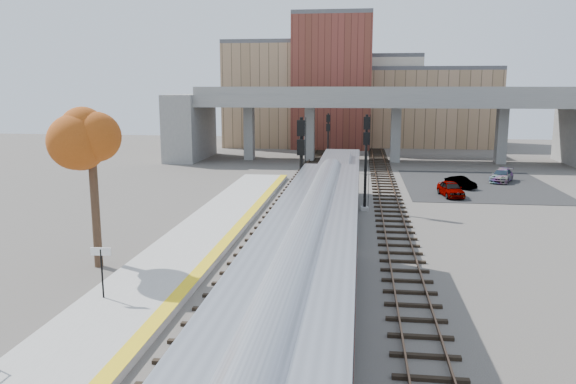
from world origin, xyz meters
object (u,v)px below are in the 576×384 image
(car_a, at_px, (451,189))
(signal_mast_mid, at_px, (366,163))
(tree, at_px, (91,141))
(car_c, at_px, (502,176))
(locomotive, at_px, (338,185))
(coach, at_px, (312,283))
(signal_mast_near, at_px, (301,177))
(car_b, at_px, (461,182))
(signal_mast_far, at_px, (328,143))

(car_a, bearing_deg, signal_mast_mid, -148.12)
(tree, distance_m, car_c, 42.13)
(locomotive, height_order, coach, coach)
(signal_mast_mid, height_order, tree, tree)
(locomotive, bearing_deg, signal_mast_near, -108.17)
(locomotive, xyz_separation_m, signal_mast_mid, (2.00, 1.95, 1.47))
(signal_mast_mid, xyz_separation_m, car_a, (7.49, 6.53, -3.04))
(car_a, xyz_separation_m, car_c, (6.30, 8.62, -0.04))
(car_b, bearing_deg, car_c, 8.71)
(tree, bearing_deg, signal_mast_mid, 47.99)
(signal_mast_near, distance_m, car_c, 29.71)
(signal_mast_mid, bearing_deg, car_b, 50.31)
(locomotive, distance_m, signal_mast_far, 22.99)
(signal_mast_near, bearing_deg, coach, -82.62)
(coach, relative_size, signal_mast_far, 3.83)
(locomotive, relative_size, signal_mast_near, 2.50)
(coach, bearing_deg, signal_mast_near, 97.38)
(car_b, bearing_deg, tree, -164.24)
(locomotive, bearing_deg, car_b, 49.32)
(coach, relative_size, tree, 2.75)
(signal_mast_mid, distance_m, car_a, 10.39)
(coach, xyz_separation_m, signal_mast_near, (-2.10, 16.21, 1.09))
(car_b, bearing_deg, coach, -140.48)
(car_a, xyz_separation_m, car_b, (1.57, 4.39, -0.13))
(signal_mast_near, distance_m, signal_mast_far, 29.28)
(tree, xyz_separation_m, car_a, (21.68, 22.29, -6.03))
(signal_mast_mid, xyz_separation_m, car_b, (9.06, 10.92, -3.16))
(coach, height_order, signal_mast_mid, signal_mast_mid)
(signal_mast_mid, xyz_separation_m, car_c, (13.79, 15.15, -3.08))
(signal_mast_mid, xyz_separation_m, tree, (-14.19, -15.75, 2.99))
(coach, xyz_separation_m, car_a, (9.49, 31.09, -2.09))
(car_a, relative_size, car_c, 0.91)
(car_a, relative_size, car_b, 1.20)
(car_c, bearing_deg, signal_mast_mid, -108.02)
(signal_mast_far, xyz_separation_m, car_c, (17.89, -5.77, -2.47))
(car_b, bearing_deg, signal_mast_near, -157.50)
(coach, relative_size, signal_mast_mid, 3.37)
(coach, bearing_deg, car_b, 72.68)
(signal_mast_near, xyz_separation_m, signal_mast_far, (-0.00, 29.27, -0.74))
(tree, distance_m, car_b, 35.92)
(car_a, distance_m, car_c, 10.67)
(tree, height_order, car_c, tree)
(coach, distance_m, signal_mast_far, 45.53)
(car_b, bearing_deg, car_a, -142.89)
(locomotive, bearing_deg, coach, -90.00)
(locomotive, distance_m, coach, 22.61)
(car_a, height_order, car_b, car_a)
(coach, xyz_separation_m, tree, (-12.19, 8.80, 3.94))
(signal_mast_near, xyz_separation_m, signal_mast_mid, (4.10, 8.35, -0.14))
(signal_mast_mid, height_order, signal_mast_far, signal_mast_mid)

